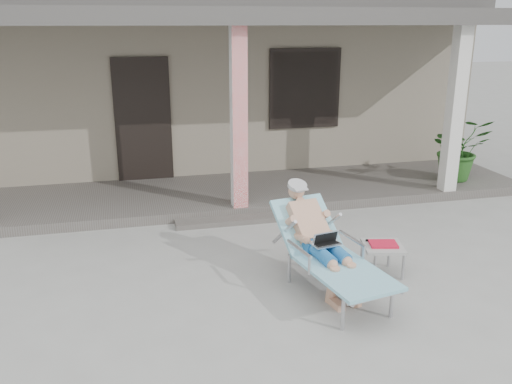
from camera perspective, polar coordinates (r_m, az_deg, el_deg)
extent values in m
plane|color=#9E9E99|center=(6.32, 2.32, -8.90)|extent=(60.00, 60.00, 0.00)
cube|color=gray|center=(12.11, -6.11, 11.21)|extent=(10.00, 5.00, 3.00)
cube|color=#474442|center=(12.05, -6.37, 19.03)|extent=(10.40, 5.40, 0.30)
cube|color=black|center=(9.55, -11.81, 7.44)|extent=(0.95, 0.06, 2.10)
cube|color=black|center=(10.00, 5.15, 10.78)|extent=(1.20, 0.06, 1.30)
cube|color=black|center=(9.99, 5.16, 10.78)|extent=(1.32, 0.05, 1.42)
cube|color=#605B56|center=(9.01, -2.84, -0.18)|extent=(10.00, 2.00, 0.15)
cube|color=red|center=(7.87, -1.83, 7.59)|extent=(0.22, 0.22, 2.61)
cube|color=silver|center=(9.23, 20.20, 8.00)|extent=(0.22, 0.22, 2.61)
cube|color=#474442|center=(8.58, -3.14, 17.96)|extent=(10.00, 2.30, 0.24)
cube|color=#605B56|center=(7.96, -1.29, -2.89)|extent=(2.00, 0.30, 0.07)
cylinder|color=#B7B7BC|center=(5.30, 9.14, -12.58)|extent=(0.04, 0.04, 0.34)
cylinder|color=#B7B7BC|center=(5.61, 14.09, -11.16)|extent=(0.04, 0.04, 0.34)
cylinder|color=#B7B7BC|center=(6.13, 3.52, -8.03)|extent=(0.04, 0.04, 0.34)
cylinder|color=#B7B7BC|center=(6.39, 8.05, -7.07)|extent=(0.04, 0.04, 0.34)
cube|color=#B7B7BC|center=(5.66, 9.37, -8.47)|extent=(0.77, 1.21, 0.03)
cube|color=#94D5E5|center=(5.65, 9.38, -8.26)|extent=(0.87, 1.26, 0.04)
cube|color=#B7B7BC|center=(6.21, 5.32, -3.73)|extent=(0.66, 0.63, 0.45)
cube|color=#94D5E5|center=(6.20, 5.33, -3.46)|extent=(0.76, 0.71, 0.51)
cylinder|color=#B0B0B2|center=(6.28, 4.25, 0.77)|extent=(0.26, 0.26, 0.12)
cube|color=silver|center=(5.89, 7.32, -5.39)|extent=(0.34, 0.27, 0.21)
cube|color=#A5A4A0|center=(6.39, 13.23, -5.60)|extent=(0.53, 0.53, 0.04)
cylinder|color=#B7B7BC|center=(6.25, 12.37, -7.95)|extent=(0.03, 0.03, 0.33)
cylinder|color=#B7B7BC|center=(6.40, 15.24, -7.53)|extent=(0.03, 0.03, 0.33)
cylinder|color=#B7B7BC|center=(6.54, 11.05, -6.68)|extent=(0.03, 0.03, 0.33)
cylinder|color=#B7B7BC|center=(6.68, 13.82, -6.32)|extent=(0.03, 0.03, 0.33)
cube|color=red|center=(6.38, 13.25, -5.34)|extent=(0.35, 0.29, 0.03)
cube|color=black|center=(6.48, 12.80, -5.00)|extent=(0.30, 0.09, 0.03)
imported|color=#26591E|center=(10.07, 20.58, 4.29)|extent=(1.13, 1.02, 1.10)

